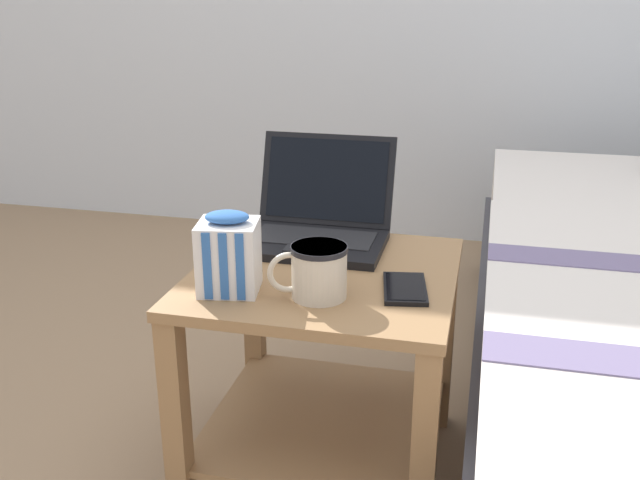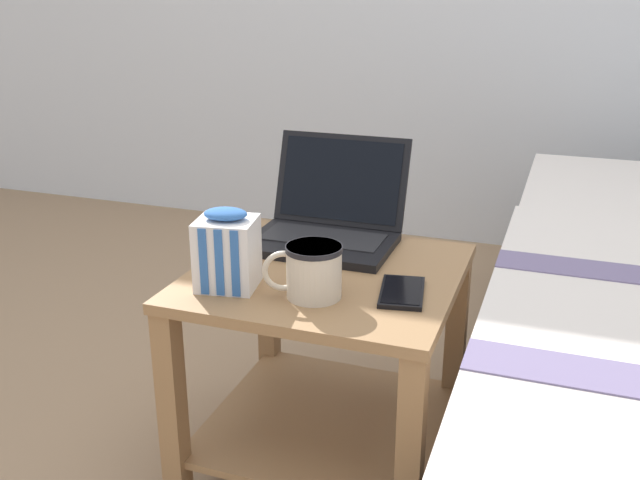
{
  "view_description": "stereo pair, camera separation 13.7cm",
  "coord_description": "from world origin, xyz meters",
  "px_view_note": "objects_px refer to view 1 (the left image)",
  "views": [
    {
      "loc": [
        0.31,
        -1.3,
        1.02
      ],
      "look_at": [
        0.0,
        -0.04,
        0.55
      ],
      "focal_mm": 40.0,
      "sensor_mm": 36.0,
      "label": 1
    },
    {
      "loc": [
        0.44,
        -1.26,
        1.02
      ],
      "look_at": [
        0.0,
        -0.04,
        0.55
      ],
      "focal_mm": 40.0,
      "sensor_mm": 36.0,
      "label": 2
    }
  ],
  "objects_px": {
    "snack_bag": "(229,254)",
    "mug_front_left": "(317,269)",
    "cell_phone": "(405,288)",
    "laptop": "(317,222)"
  },
  "relations": [
    {
      "from": "mug_front_left",
      "to": "snack_bag",
      "type": "relative_size",
      "value": 0.91
    },
    {
      "from": "snack_bag",
      "to": "mug_front_left",
      "type": "bearing_deg",
      "value": 3.4
    },
    {
      "from": "mug_front_left",
      "to": "snack_bag",
      "type": "distance_m",
      "value": 0.17
    },
    {
      "from": "laptop",
      "to": "cell_phone",
      "type": "relative_size",
      "value": 2.03
    },
    {
      "from": "mug_front_left",
      "to": "cell_phone",
      "type": "bearing_deg",
      "value": 22.83
    },
    {
      "from": "laptop",
      "to": "mug_front_left",
      "type": "height_order",
      "value": "laptop"
    },
    {
      "from": "laptop",
      "to": "snack_bag",
      "type": "distance_m",
      "value": 0.32
    },
    {
      "from": "cell_phone",
      "to": "mug_front_left",
      "type": "bearing_deg",
      "value": -157.17
    },
    {
      "from": "snack_bag",
      "to": "cell_phone",
      "type": "height_order",
      "value": "snack_bag"
    },
    {
      "from": "cell_phone",
      "to": "snack_bag",
      "type": "bearing_deg",
      "value": -166.91
    }
  ]
}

